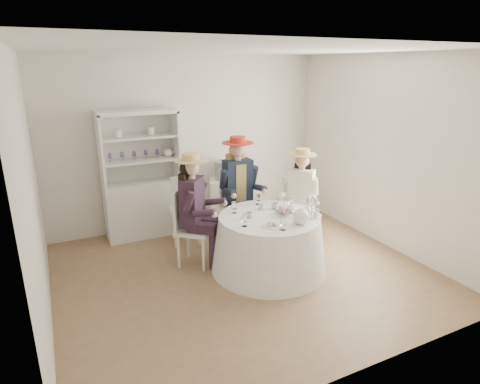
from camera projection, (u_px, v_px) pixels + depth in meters
name	position (u px, v px, depth m)	size (l,w,h in m)	color
ground	(243.00, 272.00, 5.15)	(4.50, 4.50, 0.00)	brown
ceiling	(244.00, 49.00, 4.32)	(4.50, 4.50, 0.00)	white
wall_back	(188.00, 142.00, 6.45)	(4.50, 4.50, 0.00)	silver
wall_front	(362.00, 230.00, 3.02)	(4.50, 4.50, 0.00)	silver
wall_left	(32.00, 196.00, 3.80)	(4.50, 4.50, 0.00)	silver
wall_right	(386.00, 153.00, 5.67)	(4.50, 4.50, 0.00)	silver
tea_table	(269.00, 243.00, 5.12)	(1.48, 1.48, 0.73)	white
hutch	(143.00, 192.00, 6.10)	(1.31, 0.86, 1.92)	silver
side_table	(224.00, 200.00, 6.75)	(0.47, 0.47, 0.73)	silver
hatbox	(224.00, 170.00, 6.59)	(0.31, 0.31, 0.31)	black
guest_left	(194.00, 204.00, 5.11)	(0.64, 0.63, 1.50)	silver
guest_mid	(238.00, 184.00, 5.80)	(0.57, 0.59, 1.58)	silver
guest_right	(300.00, 191.00, 5.77)	(0.61, 0.59, 1.42)	silver
spare_chair	(186.00, 207.00, 5.80)	(0.52, 0.52, 1.07)	silver
teacup_a	(249.00, 215.00, 4.94)	(0.08, 0.08, 0.06)	white
teacup_b	(261.00, 207.00, 5.23)	(0.07, 0.07, 0.06)	white
teacup_c	(275.00, 206.00, 5.25)	(0.10, 0.10, 0.08)	white
flower_bowl	(285.00, 211.00, 5.10)	(0.21, 0.21, 0.05)	white
flower_arrangement	(285.00, 209.00, 5.04)	(0.17, 0.17, 0.06)	#CC6671
table_teapot	(301.00, 217.00, 4.75)	(0.27, 0.19, 0.20)	white
sandwich_plate	(272.00, 225.00, 4.70)	(0.24, 0.24, 0.05)	white
cupcake_stand	(312.00, 209.00, 4.99)	(0.26, 0.26, 0.24)	white
stemware_set	(269.00, 211.00, 4.99)	(0.93, 0.97, 0.15)	white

